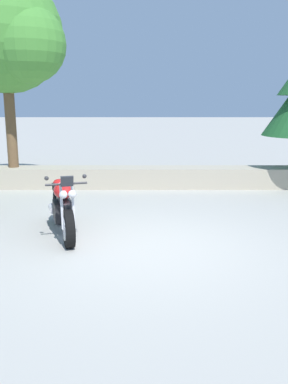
# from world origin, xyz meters

# --- Properties ---
(ground_plane) EXTENTS (120.00, 120.00, 0.00)m
(ground_plane) POSITION_xyz_m (0.00, 0.00, 0.00)
(ground_plane) COLOR #A3A099
(stone_wall) EXTENTS (36.00, 0.80, 0.55)m
(stone_wall) POSITION_xyz_m (0.00, 4.80, 0.28)
(stone_wall) COLOR #A89E89
(stone_wall) RESTS_ON ground
(motorcycle_red_centre) EXTENTS (0.92, 2.01, 1.18)m
(motorcycle_red_centre) POSITION_xyz_m (-1.45, 0.66, 0.49)
(motorcycle_red_centre) COLOR black
(motorcycle_red_centre) RESTS_ON ground
(leafy_tree_mid_left) EXTENTS (3.17, 3.02, 4.99)m
(leafy_tree_mid_left) POSITION_xyz_m (-3.48, 4.77, 3.95)
(leafy_tree_mid_left) COLOR brown
(leafy_tree_mid_left) RESTS_ON stone_wall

